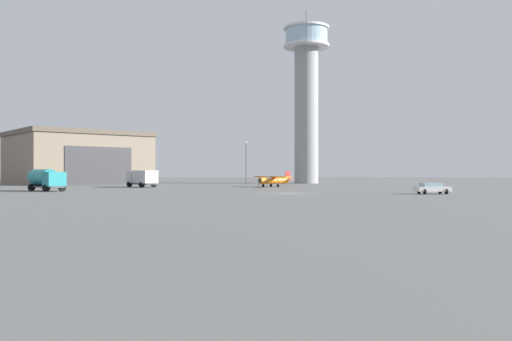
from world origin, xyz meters
TOP-DOWN VIEW (x-y plane):
  - ground_plane at (0.00, 0.00)m, footprint 400.00×400.00m
  - control_tower at (5.55, 57.81)m, footprint 10.64×10.64m
  - hangar at (-46.06, 51.43)m, footprint 36.23×36.04m
  - airplane_orange at (-1.86, 27.50)m, footprint 7.26×8.28m
  - truck_box_silver at (-24.65, 24.98)m, footprint 6.59×6.99m
  - truck_fuel_tanker_teal at (-33.29, 6.23)m, footprint 6.86×6.52m
  - car_white at (17.18, -1.56)m, footprint 4.31×2.69m
  - light_post_west at (-8.16, 51.48)m, footprint 0.44×0.44m

SIDE VIEW (x-z plane):
  - ground_plane at x=0.00m, z-range 0.00..0.00m
  - car_white at x=17.18m, z-range 0.05..1.42m
  - airplane_orange at x=-1.86m, z-range -0.09..2.67m
  - truck_box_silver at x=-24.65m, z-range 0.22..3.12m
  - truck_fuel_tanker_teal at x=-33.29m, z-range 0.18..3.22m
  - light_post_west at x=-8.16m, z-range 0.85..10.23m
  - hangar at x=-46.06m, z-range 0.02..11.52m
  - control_tower at x=5.55m, z-range 1.62..41.96m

